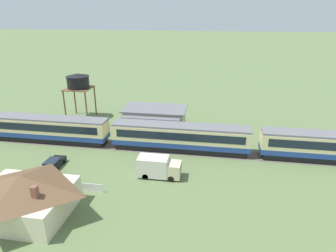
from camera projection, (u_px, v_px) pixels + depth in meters
passenger_train at (182, 137)px, 45.08m from camera, size 108.89×3.24×4.13m
railway_track at (174, 150)px, 46.09m from camera, size 144.00×3.60×0.04m
station_building at (155, 118)px, 54.29m from camera, size 11.25×7.89×3.73m
water_tower at (78, 82)px, 57.48m from camera, size 4.89×4.89×8.87m
cottage_brown_roof_2 at (23, 195)px, 30.68m from camera, size 9.96×8.26×4.55m
parked_car_black at (53, 164)px, 40.52m from camera, size 2.31×4.53×1.20m
delivery_truck_cream at (158, 167)px, 38.15m from camera, size 5.50×2.26×2.70m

